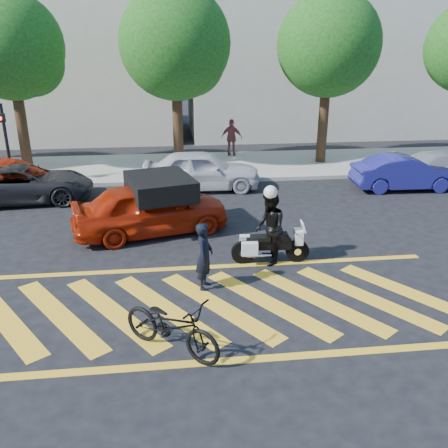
{
  "coord_description": "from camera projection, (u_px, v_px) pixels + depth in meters",
  "views": [
    {
      "loc": [
        -0.4,
        -8.82,
        5.29
      ],
      "look_at": [
        0.87,
        2.15,
        1.05
      ],
      "focal_mm": 38.0,
      "sensor_mm": 36.0,
      "label": 1
    }
  ],
  "objects": [
    {
      "name": "tree_left",
      "position": [
        14.0,
        50.0,
        18.82
      ],
      "size": [
        4.2,
        4.2,
        7.26
      ],
      "color": "black",
      "rests_on": "ground"
    },
    {
      "name": "parked_mid_right",
      "position": [
        201.0,
        170.0,
        17.98
      ],
      "size": [
        4.49,
        1.92,
        1.51
      ],
      "primitive_type": "imported",
      "rotation": [
        0.0,
        0.0,
        1.54
      ],
      "color": "silver",
      "rests_on": "ground"
    },
    {
      "name": "police_motorcycle",
      "position": [
        269.0,
        245.0,
        12.02
      ],
      "size": [
        2.0,
        0.65,
        0.88
      ],
      "rotation": [
        0.0,
        0.0,
        -0.05
      ],
      "color": "black",
      "rests_on": "ground"
    },
    {
      "name": "officer_moto",
      "position": [
        269.0,
        228.0,
        11.84
      ],
      "size": [
        0.76,
        0.95,
        1.89
      ],
      "primitive_type": "imported",
      "rotation": [
        0.0,
        0.0,
        -1.62
      ],
      "color": "black",
      "rests_on": "ground"
    },
    {
      "name": "pedestrian_right",
      "position": [
        232.0,
        138.0,
        22.7
      ],
      "size": [
        1.11,
        0.74,
        1.75
      ],
      "primitive_type": "imported",
      "rotation": [
        0.0,
        0.0,
        2.8
      ],
      "color": "brown",
      "rests_on": "sidewalk"
    },
    {
      "name": "tree_center",
      "position": [
        178.0,
        47.0,
        19.49
      ],
      "size": [
        4.6,
        4.6,
        7.56
      ],
      "color": "black",
      "rests_on": "ground"
    },
    {
      "name": "officer_bike",
      "position": [
        204.0,
        256.0,
        10.66
      ],
      "size": [
        0.52,
        0.66,
        1.58
      ],
      "primitive_type": "imported",
      "rotation": [
        0.0,
        0.0,
        1.3
      ],
      "color": "black",
      "rests_on": "ground"
    },
    {
      "name": "sidewalk",
      "position": [
        179.0,
        167.0,
        21.21
      ],
      "size": [
        60.0,
        5.0,
        0.15
      ],
      "primitive_type": "cube",
      "color": "#9E998E",
      "rests_on": "ground"
    },
    {
      "name": "parked_left",
      "position": [
        10.0,
        178.0,
        17.21
      ],
      "size": [
        4.85,
        2.49,
        1.35
      ],
      "primitive_type": "imported",
      "rotation": [
        0.0,
        0.0,
        1.44
      ],
      "color": "#B6240B",
      "rests_on": "ground"
    },
    {
      "name": "crosswalk",
      "position": [
        193.0,
        307.0,
        10.11
      ],
      "size": [
        12.33,
        4.0,
        0.01
      ],
      "color": "yellow",
      "rests_on": "ground"
    },
    {
      "name": "red_convertible",
      "position": [
        151.0,
        208.0,
        13.8
      ],
      "size": [
        4.8,
        2.89,
        1.53
      ],
      "primitive_type": "imported",
      "rotation": [
        0.0,
        0.0,
        1.83
      ],
      "color": "#A51E07",
      "rests_on": "ground"
    },
    {
      "name": "parked_mid_left",
      "position": [
        25.0,
        184.0,
        16.65
      ],
      "size": [
        4.78,
        2.51,
        1.28
      ],
      "primitive_type": "imported",
      "rotation": [
        0.0,
        0.0,
        1.66
      ],
      "color": "black",
      "rests_on": "ground"
    },
    {
      "name": "ground",
      "position": [
        195.0,
        307.0,
        10.11
      ],
      "size": [
        90.0,
        90.0,
        0.0
      ],
      "primitive_type": "plane",
      "color": "black",
      "rests_on": "ground"
    },
    {
      "name": "building_right",
      "position": [
        321.0,
        39.0,
        28.59
      ],
      "size": [
        16.0,
        8.0,
        11.0
      ],
      "primitive_type": "cube",
      "color": "beige",
      "rests_on": "ground"
    },
    {
      "name": "signal_pole",
      "position": [
        6.0,
        139.0,
        17.75
      ],
      "size": [
        0.28,
        0.43,
        3.2
      ],
      "color": "black",
      "rests_on": "ground"
    },
    {
      "name": "parked_right",
      "position": [
        405.0,
        173.0,
        18.03
      ],
      "size": [
        4.01,
        1.5,
        1.31
      ],
      "primitive_type": "imported",
      "rotation": [
        0.0,
        0.0,
        1.54
      ],
      "color": "navy",
      "rests_on": "ground"
    },
    {
      "name": "building_left",
      "position": [
        31.0,
        48.0,
        26.93
      ],
      "size": [
        16.0,
        8.0,
        10.0
      ],
      "primitive_type": "cube",
      "color": "beige",
      "rests_on": "ground"
    },
    {
      "name": "tree_right",
      "position": [
        331.0,
        49.0,
        20.21
      ],
      "size": [
        4.4,
        4.4,
        7.41
      ],
      "color": "black",
      "rests_on": "ground"
    },
    {
      "name": "bicycle",
      "position": [
        171.0,
        325.0,
        8.48
      ],
      "size": [
        2.08,
        1.87,
        1.1
      ],
      "primitive_type": "imported",
      "rotation": [
        0.0,
        0.0,
        0.9
      ],
      "color": "black",
      "rests_on": "ground"
    }
  ]
}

